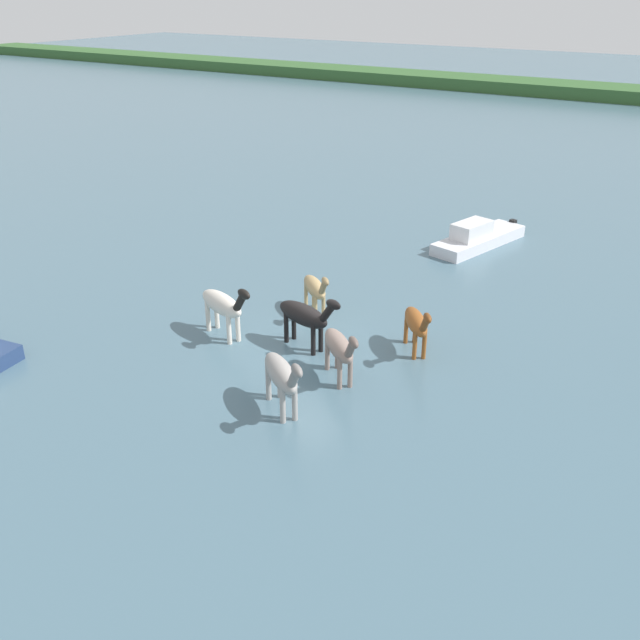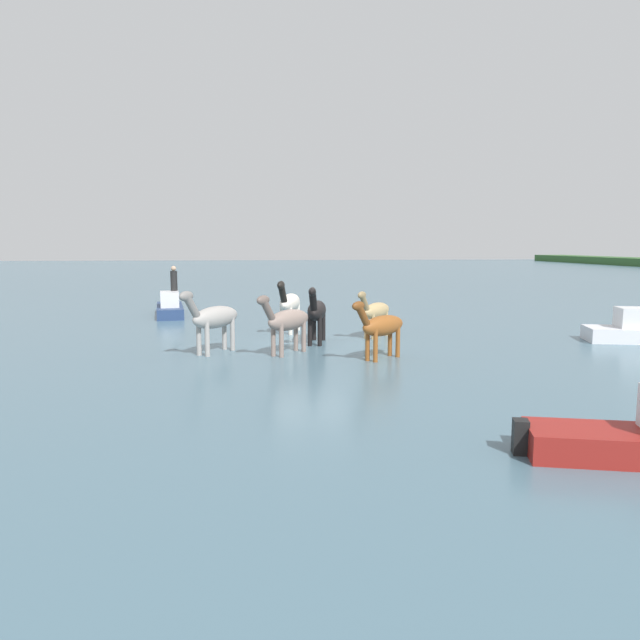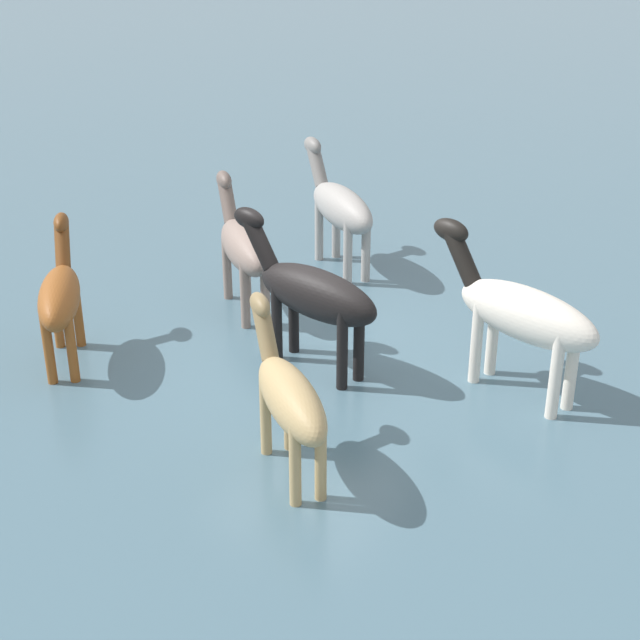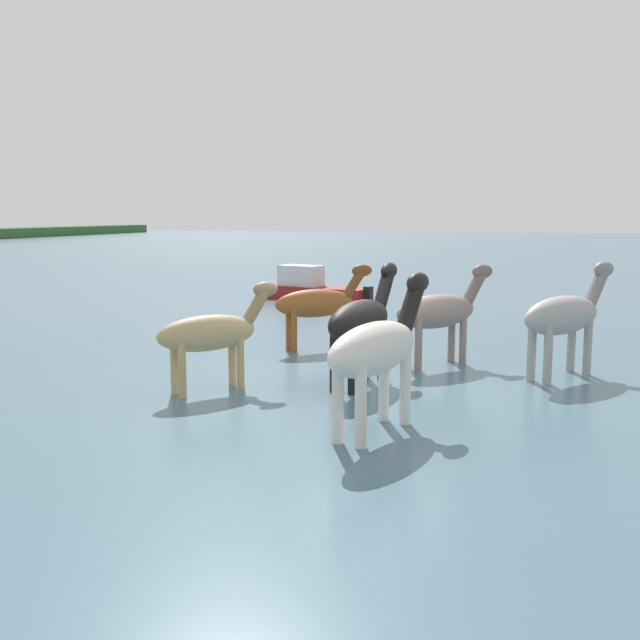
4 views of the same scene
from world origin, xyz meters
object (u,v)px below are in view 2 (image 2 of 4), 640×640
horse_chestnut_trailing (214,318)px  horse_mid_herd (317,311)px  horse_pinto_flank (381,326)px  person_boatman_standing (174,279)px  boat_skiff_near (170,309)px  horse_rear_stallion (375,311)px  horse_lead (287,321)px  horse_dun_straggler (289,303)px

horse_chestnut_trailing → horse_mid_herd: size_ratio=0.89×
horse_pinto_flank → person_boatman_standing: bearing=-98.1°
horse_mid_herd → boat_skiff_near: (-8.85, -6.06, -0.81)m
horse_rear_stallion → horse_mid_herd: bearing=-25.3°
horse_lead → person_boatman_standing: bearing=-115.7°
horse_lead → horse_pinto_flank: horse_lead is taller
horse_rear_stallion → horse_mid_herd: size_ratio=0.75×
horse_rear_stallion → horse_lead: size_ratio=0.93×
horse_dun_straggler → horse_rear_stallion: horse_dun_straggler is taller
horse_pinto_flank → person_boatman_standing: 14.19m
horse_dun_straggler → horse_pinto_flank: (5.70, 2.34, -0.15)m
horse_chestnut_trailing → person_boatman_standing: size_ratio=1.97×
horse_mid_herd → boat_skiff_near: 10.76m
horse_dun_straggler → horse_rear_stallion: 3.42m
horse_chestnut_trailing → horse_rear_stallion: (-2.57, 5.68, -0.15)m
boat_skiff_near → horse_mid_herd: bearing=26.5°
horse_rear_stallion → horse_pinto_flank: 4.20m
horse_dun_straggler → horse_lead: bearing=13.2°
boat_skiff_near → person_boatman_standing: bearing=118.6°
person_boatman_standing → horse_chestnut_trailing: bearing=13.2°
horse_pinto_flank → horse_mid_herd: size_ratio=0.77×
horse_dun_straggler → person_boatman_standing: person_boatman_standing is taller
horse_chestnut_trailing → horse_dun_straggler: bearing=-176.1°
horse_rear_stallion → boat_skiff_near: size_ratio=0.44×
horse_dun_straggler → horse_chestnut_trailing: horse_dun_straggler is taller
horse_dun_straggler → horse_chestnut_trailing: 4.90m
boat_skiff_near → person_boatman_standing: size_ratio=3.81×
horse_pinto_flank → person_boatman_standing: person_boatman_standing is taller
horse_chestnut_trailing → horse_lead: bearing=115.6°
horse_chestnut_trailing → person_boatman_standing: (-10.49, -2.45, 0.60)m
horse_lead → horse_mid_herd: size_ratio=0.80×
horse_chestnut_trailing → horse_pinto_flank: size_ratio=1.16×
horse_dun_straggler → horse_rear_stallion: size_ratio=1.34×
horse_lead → horse_pinto_flank: (1.14, 2.72, -0.06)m
horse_chestnut_trailing → horse_pinto_flank: horse_chestnut_trailing is taller
horse_dun_straggler → person_boatman_standing: bearing=-123.3°
horse_pinto_flank → horse_dun_straggler: bearing=-107.5°
horse_lead → person_boatman_standing: (-10.93, -4.71, 0.67)m
horse_rear_stallion → boat_skiff_near: bearing=-93.6°
horse_dun_straggler → boat_skiff_near: bearing=-121.4°
person_boatman_standing → horse_pinto_flank: bearing=31.6°
horse_chestnut_trailing → boat_skiff_near: bearing=-128.9°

